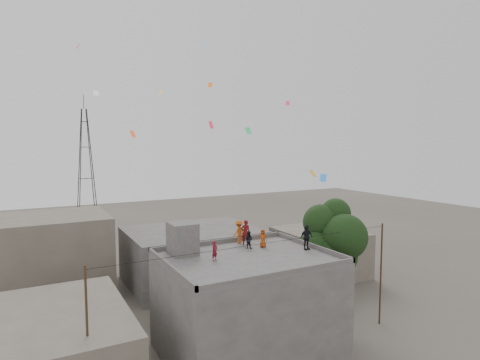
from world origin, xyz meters
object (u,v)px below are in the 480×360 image
at_px(tree, 333,241).
at_px(person_red_adult, 246,233).
at_px(stair_head_box, 183,238).
at_px(person_dark_adult, 306,237).
at_px(transmission_tower, 86,172).

xyz_separation_m(tree, person_red_adult, (-5.97, 2.12, 0.87)).
height_order(stair_head_box, person_dark_adult, stair_head_box).
bearing_deg(person_dark_adult, transmission_tower, 102.10).
relative_size(person_red_adult, person_dark_adult, 1.06).
height_order(tree, transmission_tower, transmission_tower).
height_order(person_red_adult, person_dark_adult, person_red_adult).
height_order(tree, person_dark_adult, tree).
xyz_separation_m(stair_head_box, person_red_adult, (4.60, 0.11, -0.13)).
bearing_deg(person_red_adult, stair_head_box, 19.39).
distance_m(tree, person_red_adult, 6.39).
relative_size(transmission_tower, person_dark_adult, 12.19).
bearing_deg(stair_head_box, tree, -10.74).
bearing_deg(stair_head_box, transmission_tower, 91.23).
bearing_deg(person_dark_adult, tree, 16.53).
height_order(stair_head_box, person_red_adult, stair_head_box).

